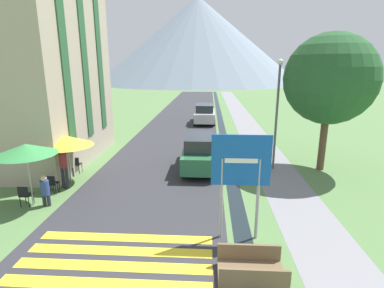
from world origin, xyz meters
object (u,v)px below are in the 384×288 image
at_px(cafe_chair_near_right, 50,183).
at_px(tree_by_path, 330,79).
at_px(footbridge, 251,271).
at_px(hotel_building, 32,43).
at_px(person_standing_terrace, 64,166).
at_px(road_sign, 241,171).
at_px(cafe_umbrella_middle_yellow, 67,141).
at_px(parked_car_far, 205,114).
at_px(streetlamp, 277,107).
at_px(cafe_chair_far_right, 76,163).
at_px(cafe_umbrella_front_green, 26,149).
at_px(parked_car_near, 200,152).
at_px(person_seated_far, 70,163).
at_px(cafe_chair_near_left, 52,183).
at_px(cafe_chair_nearest, 25,194).
at_px(person_seated_near, 45,189).

height_order(cafe_chair_near_right, tree_by_path, tree_by_path).
bearing_deg(footbridge, hotel_building, 138.09).
bearing_deg(person_standing_terrace, cafe_chair_near_right, -116.74).
height_order(road_sign, cafe_umbrella_middle_yellow, road_sign).
distance_m(parked_car_far, streetlamp, 13.72).
relative_size(cafe_chair_far_right, cafe_umbrella_front_green, 0.34).
xyz_separation_m(footbridge, parked_car_near, (-1.60, 8.49, 0.68)).
distance_m(hotel_building, person_standing_terrace, 7.45).
bearing_deg(streetlamp, person_seated_far, -170.30).
relative_size(cafe_umbrella_middle_yellow, tree_by_path, 0.34).
relative_size(parked_car_far, cafe_umbrella_middle_yellow, 1.94).
relative_size(cafe_chair_near_right, person_standing_terrace, 0.46).
height_order(footbridge, cafe_chair_near_left, cafe_chair_near_left).
xyz_separation_m(footbridge, cafe_chair_nearest, (-8.19, 3.62, 0.29)).
bearing_deg(footbridge, person_seated_near, 153.39).
bearing_deg(cafe_chair_far_right, footbridge, -18.25).
distance_m(person_standing_terrace, person_seated_far, 1.56).
bearing_deg(person_seated_near, footbridge, -26.61).
bearing_deg(person_standing_terrace, cafe_chair_far_right, 100.34).
bearing_deg(person_seated_near, streetlamp, 26.95).
bearing_deg(tree_by_path, person_seated_near, -157.72).
height_order(cafe_chair_near_right, cafe_chair_near_left, same).
distance_m(cafe_chair_far_right, tree_by_path, 13.36).
bearing_deg(person_seated_far, footbridge, -41.11).
distance_m(road_sign, cafe_chair_near_left, 8.32).
bearing_deg(tree_by_path, cafe_chair_nearest, -158.55).
xyz_separation_m(streetlamp, tree_by_path, (2.48, 0.06, 1.37)).
distance_m(cafe_chair_near_left, person_seated_far, 2.10).
height_order(hotel_building, footbridge, hotel_building).
xyz_separation_m(cafe_chair_nearest, tree_by_path, (12.97, 5.10, 4.16)).
xyz_separation_m(hotel_building, road_sign, (10.44, -7.61, -4.26)).
bearing_deg(road_sign, hotel_building, 143.90).
distance_m(cafe_chair_near_right, tree_by_path, 13.84).
xyz_separation_m(parked_car_far, cafe_umbrella_front_green, (-6.43, -17.85, 1.37)).
xyz_separation_m(cafe_chair_near_right, person_standing_terrace, (0.33, 0.66, 0.55)).
bearing_deg(parked_car_far, cafe_umbrella_front_green, -109.80).
bearing_deg(cafe_umbrella_front_green, hotel_building, 114.35).
bearing_deg(person_standing_terrace, parked_car_far, 69.83).
xyz_separation_m(cafe_chair_near_left, cafe_chair_nearest, (-0.44, -1.21, 0.00)).
relative_size(parked_car_near, cafe_chair_near_left, 5.22).
xyz_separation_m(parked_car_near, cafe_chair_near_left, (-6.15, -3.67, -0.40)).
bearing_deg(cafe_chair_nearest, person_seated_near, 1.23).
height_order(parked_car_near, cafe_chair_nearest, parked_car_near).
relative_size(road_sign, person_seated_far, 2.62).
relative_size(cafe_umbrella_front_green, person_seated_far, 1.94).
bearing_deg(road_sign, person_standing_terrace, 154.11).
height_order(cafe_chair_near_left, cafe_chair_nearest, same).
distance_m(cafe_chair_nearest, cafe_umbrella_front_green, 1.78).
bearing_deg(hotel_building, streetlamp, -3.76).
height_order(footbridge, cafe_chair_near_right, cafe_chair_near_right).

